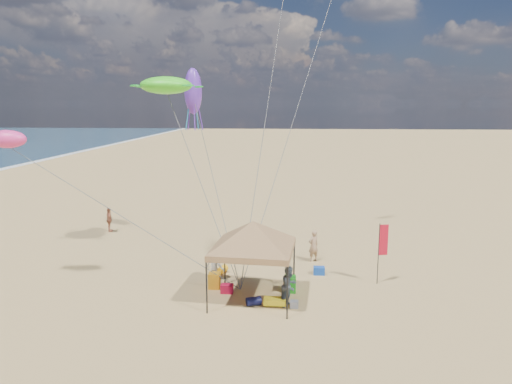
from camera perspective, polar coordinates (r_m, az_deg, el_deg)
ground at (r=21.01m, az=-0.65°, el=-12.31°), size 280.00×280.00×0.00m
canopy_tent at (r=19.50m, az=-0.35°, el=-3.90°), size 6.40×6.40×3.96m
feather_flag at (r=22.39m, az=14.94°, el=-6.01°), size 0.43×0.11×2.86m
cooler_red at (r=21.23m, az=-3.51°, el=-11.52°), size 0.54×0.38×0.38m
cooler_blue at (r=23.52m, az=7.59°, el=-9.36°), size 0.54×0.38×0.38m
bag_navy at (r=19.97m, az=-0.28°, el=-13.00°), size 0.69×0.54×0.36m
bag_orange at (r=23.54m, az=-4.09°, el=-9.30°), size 0.54×0.69×0.36m
chair_green at (r=21.31m, az=4.12°, el=-10.98°), size 0.50×0.50×0.70m
chair_yellow at (r=21.73m, az=-5.02°, el=-10.56°), size 0.50×0.50×0.70m
crate_grey at (r=19.86m, az=4.61°, el=-13.31°), size 0.34×0.30×0.28m
beach_cart at (r=19.94m, az=2.26°, el=-12.98°), size 0.90×0.50×0.24m
person_near_a at (r=25.17m, az=6.92°, el=-6.44°), size 0.74×0.67×1.69m
person_near_b at (r=19.74m, az=4.03°, el=-11.21°), size 1.01×1.05×1.70m
person_near_c at (r=22.51m, az=-4.98°, el=-8.68°), size 1.13×0.92×1.52m
person_far_a at (r=32.13m, az=-17.24°, el=-3.21°), size 0.63×0.99×1.57m
turtle_kite at (r=24.42m, az=-10.77°, el=12.49°), size 3.22×2.96×0.86m
fish_kite at (r=23.45m, az=-27.80°, el=5.65°), size 1.99×1.55×0.79m
squid_kite at (r=27.68m, az=-7.57°, el=11.92°), size 1.10×1.10×2.58m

